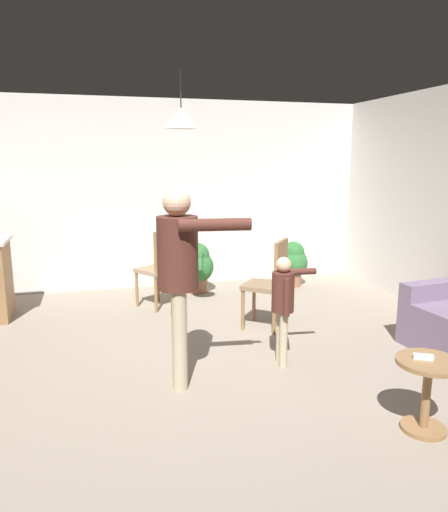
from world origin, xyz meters
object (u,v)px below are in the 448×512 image
person_adult (180,266)px  person_child (284,299)px  side_table_by_couch (427,387)px  dining_chair_by_counter (160,265)px  dining_chair_near_wall (270,280)px  potted_plant_corner (197,265)px  spare_remote_on_table (423,357)px  potted_plant_by_wall (293,261)px

person_adult → person_child: person_adult is taller
side_table_by_couch → person_child: size_ratio=0.52×
person_adult → dining_chair_by_counter: 2.23m
person_child → dining_chair_near_wall: 0.98m
person_adult → person_child: size_ratio=1.63×
person_adult → potted_plant_corner: person_adult is taller
dining_chair_near_wall → spare_remote_on_table: 2.23m
person_adult → potted_plant_corner: bearing=172.5°
dining_chair_near_wall → potted_plant_by_wall: dining_chair_near_wall is taller
potted_plant_corner → potted_plant_by_wall: (1.45, -0.01, -0.02)m
person_child → potted_plant_corner: (-0.24, 2.59, -0.24)m
person_child → dining_chair_near_wall: bearing=172.5°
spare_remote_on_table → dining_chair_near_wall: bearing=96.9°
person_adult → potted_plant_by_wall: size_ratio=2.46×
dining_chair_by_counter → potted_plant_corner: dining_chair_by_counter is taller
dining_chair_near_wall → potted_plant_corner: 1.72m
person_adult → dining_chair_near_wall: size_ratio=1.64×
dining_chair_by_counter → potted_plant_corner: 0.83m
side_table_by_couch → person_adult: person_adult is taller
person_child → person_adult: bearing=-75.0°
side_table_by_couch → dining_chair_by_counter: size_ratio=0.52×
person_adult → potted_plant_corner: 2.91m
dining_chair_near_wall → potted_plant_by_wall: bearing=8.0°
potted_plant_corner → dining_chair_by_counter: bearing=-136.7°
person_child → potted_plant_corner: 2.61m
side_table_by_couch → potted_plant_by_wall: potted_plant_by_wall is taller
dining_chair_near_wall → spare_remote_on_table: dining_chair_near_wall is taller
dining_chair_by_counter → dining_chair_near_wall: bearing=-80.0°
potted_plant_corner → potted_plant_by_wall: 1.45m
dining_chair_by_counter → spare_remote_on_table: 3.56m
side_table_by_couch → potted_plant_by_wall: size_ratio=0.78×
dining_chair_by_counter → spare_remote_on_table: (1.33, -3.30, -0.01)m
side_table_by_couch → potted_plant_corner: 3.96m
dining_chair_near_wall → person_child: bearing=-154.8°
side_table_by_couch → person_adult: (-1.50, 1.14, 0.69)m
person_child → potted_plant_corner: size_ratio=1.42×
person_adult → spare_remote_on_table: size_ratio=12.62×
person_child → potted_plant_corner: person_child is taller
potted_plant_by_wall → side_table_by_couch: bearing=-100.0°
person_child → potted_plant_by_wall: bearing=161.1°
person_adult → potted_plant_by_wall: bearing=148.8°
potted_plant_by_wall → spare_remote_on_table: bearing=-100.5°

